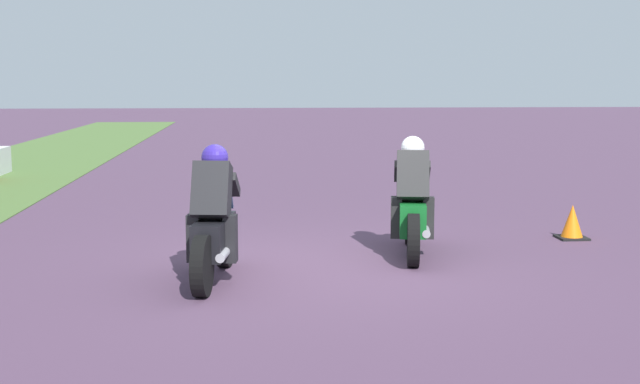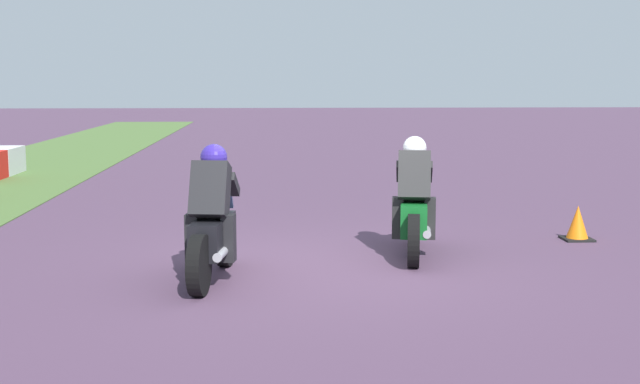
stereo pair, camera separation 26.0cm
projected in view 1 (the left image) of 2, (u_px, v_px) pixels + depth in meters
ground_plane at (324, 267)px, 9.92m from camera, size 120.00×120.00×0.00m
rider_lane_a at (412, 206)px, 10.52m from camera, size 2.03×0.61×1.51m
rider_lane_b at (214, 225)px, 9.15m from camera, size 2.04×0.59×1.51m
traffic_cone at (572, 223)px, 11.65m from camera, size 0.40×0.40×0.48m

